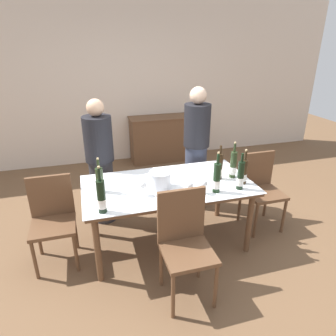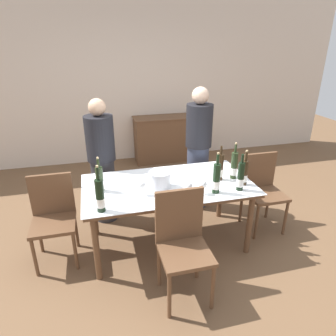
{
  "view_description": "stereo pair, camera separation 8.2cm",
  "coord_description": "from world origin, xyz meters",
  "px_view_note": "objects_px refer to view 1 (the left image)",
  "views": [
    {
      "loc": [
        -0.78,
        -2.67,
        2.1
      ],
      "look_at": [
        0.0,
        0.0,
        0.91
      ],
      "focal_mm": 32.0,
      "sensor_mm": 36.0,
      "label": 1
    },
    {
      "loc": [
        -0.7,
        -2.69,
        2.1
      ],
      "look_at": [
        0.0,
        0.0,
        0.91
      ],
      "focal_mm": 32.0,
      "sensor_mm": 36.0,
      "label": 2
    }
  ],
  "objects_px": {
    "wine_glass_2": "(203,184)",
    "wine_bottle_5": "(233,165)",
    "wine_bottle_6": "(217,179)",
    "wine_bottle_4": "(244,172)",
    "chair_right_end": "(260,185)",
    "wine_bottle_0": "(100,181)",
    "wine_glass_1": "(143,186)",
    "chair_left_end": "(53,215)",
    "person_guest_left": "(196,150)",
    "dining_table": "(168,190)",
    "wine_glass_0": "(190,186)",
    "wine_bottle_2": "(219,167)",
    "wine_bottle_1": "(240,176)",
    "chair_near_front": "(185,238)",
    "ice_bucket": "(160,179)",
    "sideboard_cabinet": "(161,139)",
    "person_host": "(101,164)",
    "wine_bottle_3": "(102,197)"
  },
  "relations": [
    {
      "from": "wine_bottle_3",
      "to": "wine_bottle_5",
      "type": "bearing_deg",
      "value": 13.28
    },
    {
      "from": "wine_bottle_5",
      "to": "dining_table",
      "type": "bearing_deg",
      "value": 177.32
    },
    {
      "from": "wine_bottle_1",
      "to": "wine_bottle_0",
      "type": "bearing_deg",
      "value": 166.29
    },
    {
      "from": "ice_bucket",
      "to": "chair_near_front",
      "type": "xyz_separation_m",
      "value": [
        0.04,
        -0.64,
        -0.27
      ]
    },
    {
      "from": "wine_bottle_1",
      "to": "chair_right_end",
      "type": "height_order",
      "value": "wine_bottle_1"
    },
    {
      "from": "sideboard_cabinet",
      "to": "wine_bottle_4",
      "type": "height_order",
      "value": "wine_bottle_4"
    },
    {
      "from": "ice_bucket",
      "to": "wine_glass_0",
      "type": "relative_size",
      "value": 1.57
    },
    {
      "from": "wine_bottle_5",
      "to": "wine_glass_1",
      "type": "xyz_separation_m",
      "value": [
        -1.01,
        -0.13,
        -0.03
      ]
    },
    {
      "from": "chair_right_end",
      "to": "chair_near_front",
      "type": "height_order",
      "value": "chair_near_front"
    },
    {
      "from": "wine_bottle_2",
      "to": "person_guest_left",
      "type": "bearing_deg",
      "value": 87.65
    },
    {
      "from": "dining_table",
      "to": "wine_bottle_0",
      "type": "bearing_deg",
      "value": 178.01
    },
    {
      "from": "wine_bottle_6",
      "to": "wine_glass_0",
      "type": "bearing_deg",
      "value": -179.93
    },
    {
      "from": "wine_bottle_0",
      "to": "wine_bottle_4",
      "type": "distance_m",
      "value": 1.45
    },
    {
      "from": "chair_left_end",
      "to": "person_guest_left",
      "type": "xyz_separation_m",
      "value": [
        1.75,
        0.64,
        0.29
      ]
    },
    {
      "from": "wine_glass_0",
      "to": "wine_glass_1",
      "type": "height_order",
      "value": "wine_glass_1"
    },
    {
      "from": "ice_bucket",
      "to": "wine_glass_1",
      "type": "height_order",
      "value": "ice_bucket"
    },
    {
      "from": "wine_glass_0",
      "to": "chair_left_end",
      "type": "bearing_deg",
      "value": 163.66
    },
    {
      "from": "wine_bottle_4",
      "to": "person_guest_left",
      "type": "distance_m",
      "value": 0.94
    },
    {
      "from": "wine_bottle_2",
      "to": "wine_bottle_3",
      "type": "xyz_separation_m",
      "value": [
        -1.25,
        -0.34,
        0.01
      ]
    },
    {
      "from": "dining_table",
      "to": "wine_glass_1",
      "type": "relative_size",
      "value": 11.91
    },
    {
      "from": "wine_bottle_2",
      "to": "wine_glass_1",
      "type": "distance_m",
      "value": 0.87
    },
    {
      "from": "wine_bottle_5",
      "to": "person_host",
      "type": "height_order",
      "value": "person_host"
    },
    {
      "from": "sideboard_cabinet",
      "to": "chair_right_end",
      "type": "xyz_separation_m",
      "value": [
        0.57,
        -2.4,
        0.11
      ]
    },
    {
      "from": "sideboard_cabinet",
      "to": "wine_bottle_6",
      "type": "xyz_separation_m",
      "value": [
        -0.19,
        -2.77,
        0.46
      ]
    },
    {
      "from": "dining_table",
      "to": "wine_bottle_5",
      "type": "distance_m",
      "value": 0.75
    },
    {
      "from": "dining_table",
      "to": "wine_bottle_6",
      "type": "distance_m",
      "value": 0.54
    },
    {
      "from": "wine_bottle_4",
      "to": "chair_right_end",
      "type": "relative_size",
      "value": 0.42
    },
    {
      "from": "wine_glass_2",
      "to": "chair_near_front",
      "type": "bearing_deg",
      "value": -128.88
    },
    {
      "from": "wine_bottle_6",
      "to": "person_host",
      "type": "relative_size",
      "value": 0.27
    },
    {
      "from": "dining_table",
      "to": "sideboard_cabinet",
      "type": "bearing_deg",
      "value": 76.59
    },
    {
      "from": "wine_bottle_5",
      "to": "wine_glass_2",
      "type": "height_order",
      "value": "wine_bottle_5"
    },
    {
      "from": "wine_glass_1",
      "to": "chair_near_front",
      "type": "xyz_separation_m",
      "value": [
        0.24,
        -0.52,
        -0.28
      ]
    },
    {
      "from": "chair_right_end",
      "to": "chair_near_front",
      "type": "bearing_deg",
      "value": -147.54
    },
    {
      "from": "ice_bucket",
      "to": "wine_bottle_4",
      "type": "height_order",
      "value": "wine_bottle_4"
    },
    {
      "from": "wine_bottle_3",
      "to": "wine_bottle_5",
      "type": "height_order",
      "value": "wine_bottle_3"
    },
    {
      "from": "wine_glass_0",
      "to": "wine_bottle_2",
      "type": "bearing_deg",
      "value": 31.7
    },
    {
      "from": "sideboard_cabinet",
      "to": "wine_glass_1",
      "type": "xyz_separation_m",
      "value": [
        -0.89,
        -2.65,
        0.42
      ]
    },
    {
      "from": "wine_bottle_2",
      "to": "wine_bottle_5",
      "type": "relative_size",
      "value": 0.94
    },
    {
      "from": "ice_bucket",
      "to": "person_guest_left",
      "type": "relative_size",
      "value": 0.14
    },
    {
      "from": "wine_bottle_0",
      "to": "chair_right_end",
      "type": "distance_m",
      "value": 1.88
    },
    {
      "from": "wine_bottle_4",
      "to": "wine_glass_2",
      "type": "bearing_deg",
      "value": -169.63
    },
    {
      "from": "wine_bottle_1",
      "to": "wine_glass_2",
      "type": "distance_m",
      "value": 0.39
    },
    {
      "from": "wine_glass_2",
      "to": "wine_bottle_5",
      "type": "bearing_deg",
      "value": 29.97
    },
    {
      "from": "wine_bottle_6",
      "to": "wine_glass_2",
      "type": "xyz_separation_m",
      "value": [
        -0.13,
        0.0,
        -0.04
      ]
    },
    {
      "from": "wine_bottle_2",
      "to": "wine_glass_1",
      "type": "xyz_separation_m",
      "value": [
        -0.86,
        -0.14,
        -0.03
      ]
    },
    {
      "from": "ice_bucket",
      "to": "wine_glass_1",
      "type": "xyz_separation_m",
      "value": [
        -0.2,
        -0.11,
        0.01
      ]
    },
    {
      "from": "sideboard_cabinet",
      "to": "wine_glass_2",
      "type": "xyz_separation_m",
      "value": [
        -0.32,
        -2.77,
        0.42
      ]
    },
    {
      "from": "dining_table",
      "to": "chair_left_end",
      "type": "relative_size",
      "value": 1.95
    },
    {
      "from": "wine_bottle_0",
      "to": "wine_glass_0",
      "type": "relative_size",
      "value": 2.47
    },
    {
      "from": "dining_table",
      "to": "wine_glass_2",
      "type": "bearing_deg",
      "value": -47.2
    }
  ]
}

